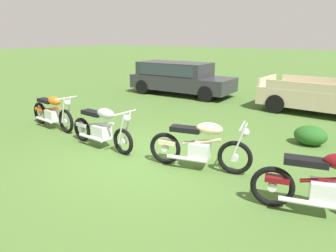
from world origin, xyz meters
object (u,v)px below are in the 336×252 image
at_px(motorcycle_silver, 101,128).
at_px(motorcycle_cream, 200,146).
at_px(car_charcoal, 178,76).
at_px(shrub_low, 310,135).
at_px(motorcycle_orange, 52,112).
at_px(motorcycle_maroon, 326,185).

height_order(motorcycle_silver, motorcycle_cream, same).
relative_size(motorcycle_cream, car_charcoal, 0.45).
bearing_deg(car_charcoal, shrub_low, -32.85).
xyz_separation_m(motorcycle_orange, motorcycle_maroon, (7.17, -0.58, 0.01)).
distance_m(motorcycle_cream, motorcycle_maroon, 2.36).
bearing_deg(motorcycle_orange, car_charcoal, 95.80).
height_order(motorcycle_cream, shrub_low, motorcycle_cream).
xyz_separation_m(motorcycle_maroon, car_charcoal, (-7.13, 7.16, 0.34)).
distance_m(car_charcoal, shrub_low, 7.48).
xyz_separation_m(motorcycle_maroon, shrub_low, (-0.79, 3.24, -0.26)).
xyz_separation_m(motorcycle_silver, car_charcoal, (-2.29, 6.93, 0.35)).
relative_size(motorcycle_orange, car_charcoal, 0.44).
distance_m(motorcycle_maroon, shrub_low, 3.34).
bearing_deg(motorcycle_cream, car_charcoal, 112.21).
relative_size(motorcycle_silver, shrub_low, 2.73).
relative_size(motorcycle_orange, motorcycle_silver, 0.98).
xyz_separation_m(motorcycle_orange, shrub_low, (6.38, 2.66, -0.25)).
distance_m(motorcycle_orange, car_charcoal, 6.59).
bearing_deg(motorcycle_silver, motorcycle_cream, 9.27).
xyz_separation_m(motorcycle_orange, motorcycle_silver, (2.34, -0.35, 0.01)).
height_order(motorcycle_orange, motorcycle_maroon, same).
xyz_separation_m(motorcycle_cream, shrub_low, (1.53, 2.79, -0.25)).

